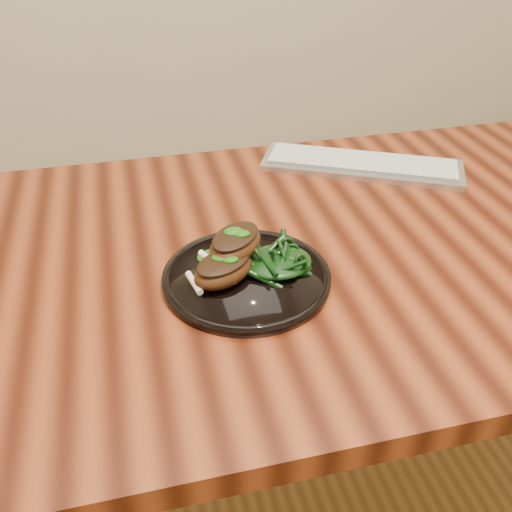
{
  "coord_description": "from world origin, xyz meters",
  "views": [
    {
      "loc": [
        -0.34,
        -0.75,
        1.27
      ],
      "look_at": [
        -0.17,
        -0.06,
        0.78
      ],
      "focal_mm": 40.0,
      "sensor_mm": 36.0,
      "label": 1
    }
  ],
  "objects_px": {
    "plate": "(247,277)",
    "keyboard": "(362,165)",
    "lamb_chop_front": "(223,269)",
    "desk": "(340,276)",
    "greens_heap": "(278,258)"
  },
  "relations": [
    {
      "from": "plate",
      "to": "keyboard",
      "type": "bearing_deg",
      "value": 45.26
    },
    {
      "from": "desk",
      "to": "greens_heap",
      "type": "height_order",
      "value": "greens_heap"
    },
    {
      "from": "plate",
      "to": "keyboard",
      "type": "height_order",
      "value": "keyboard"
    },
    {
      "from": "desk",
      "to": "lamb_chop_front",
      "type": "relative_size",
      "value": 13.44
    },
    {
      "from": "desk",
      "to": "keyboard",
      "type": "bearing_deg",
      "value": 61.34
    },
    {
      "from": "desk",
      "to": "plate",
      "type": "relative_size",
      "value": 6.31
    },
    {
      "from": "desk",
      "to": "plate",
      "type": "xyz_separation_m",
      "value": [
        -0.19,
        -0.08,
        0.09
      ]
    },
    {
      "from": "greens_heap",
      "to": "plate",
      "type": "bearing_deg",
      "value": -174.81
    },
    {
      "from": "greens_heap",
      "to": "desk",
      "type": "bearing_deg",
      "value": 29.26
    },
    {
      "from": "keyboard",
      "to": "desk",
      "type": "bearing_deg",
      "value": -118.66
    },
    {
      "from": "lamb_chop_front",
      "to": "keyboard",
      "type": "xyz_separation_m",
      "value": [
        0.36,
        0.33,
        -0.03
      ]
    },
    {
      "from": "desk",
      "to": "lamb_chop_front",
      "type": "xyz_separation_m",
      "value": [
        -0.22,
        -0.09,
        0.12
      ]
    },
    {
      "from": "desk",
      "to": "keyboard",
      "type": "height_order",
      "value": "keyboard"
    },
    {
      "from": "plate",
      "to": "greens_heap",
      "type": "xyz_separation_m",
      "value": [
        0.05,
        0.0,
        0.02
      ]
    },
    {
      "from": "desk",
      "to": "lamb_chop_front",
      "type": "height_order",
      "value": "lamb_chop_front"
    }
  ]
}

